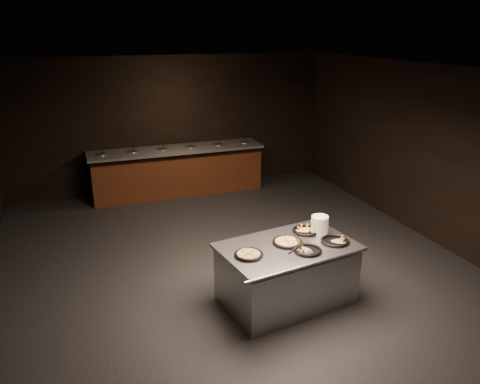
{
  "coord_description": "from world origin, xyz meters",
  "views": [
    {
      "loc": [
        -2.07,
        -6.0,
        3.44
      ],
      "look_at": [
        0.24,
        0.3,
        1.07
      ],
      "focal_mm": 35.0,
      "sensor_mm": 36.0,
      "label": 1
    }
  ],
  "objects": [
    {
      "name": "room",
      "position": [
        0.0,
        0.0,
        1.45
      ],
      "size": [
        7.02,
        8.02,
        2.92
      ],
      "color": "black",
      "rests_on": "ground"
    },
    {
      "name": "salad_bar",
      "position": [
        0.0,
        3.56,
        0.44
      ],
      "size": [
        3.7,
        0.83,
        1.18
      ],
      "color": "#532813",
      "rests_on": "ground"
    },
    {
      "name": "serving_counter",
      "position": [
        0.36,
        -1.15,
        0.39
      ],
      "size": [
        1.85,
        1.34,
        0.82
      ],
      "rotation": [
        0.0,
        0.0,
        0.15
      ],
      "color": "silver",
      "rests_on": "ground"
    },
    {
      "name": "plate_stack",
      "position": [
        0.94,
        -0.93,
        0.93
      ],
      "size": [
        0.23,
        0.23,
        0.23
      ],
      "primitive_type": "cylinder",
      "color": "white",
      "rests_on": "serving_counter"
    },
    {
      "name": "pan_veggie_whole",
      "position": [
        -0.21,
        -1.24,
        0.83
      ],
      "size": [
        0.35,
        0.35,
        0.04
      ],
      "rotation": [
        0.0,
        0.0,
        0.51
      ],
      "color": "black",
      "rests_on": "serving_counter"
    },
    {
      "name": "pan_cheese_whole",
      "position": [
        0.38,
        -1.09,
        0.83
      ],
      "size": [
        0.39,
        0.39,
        0.04
      ],
      "rotation": [
        0.0,
        0.0,
        -0.14
      ],
      "color": "black",
      "rests_on": "serving_counter"
    },
    {
      "name": "pan_cheese_slices_a",
      "position": [
        0.77,
        -0.85,
        0.83
      ],
      "size": [
        0.36,
        0.36,
        0.04
      ],
      "rotation": [
        0.0,
        0.0,
        0.88
      ],
      "color": "black",
      "rests_on": "serving_counter"
    },
    {
      "name": "pan_cheese_slices_b",
      "position": [
        0.52,
        -1.39,
        0.83
      ],
      "size": [
        0.35,
        0.35,
        0.04
      ],
      "rotation": [
        0.0,
        0.0,
        1.8
      ],
      "color": "black",
      "rests_on": "serving_counter"
    },
    {
      "name": "pan_veggie_slices",
      "position": [
        0.97,
        -1.27,
        0.83
      ],
      "size": [
        0.37,
        0.37,
        0.04
      ],
      "rotation": [
        0.0,
        0.0,
        -0.81
      ],
      "color": "black",
      "rests_on": "serving_counter"
    },
    {
      "name": "server_left",
      "position": [
        0.43,
        -1.24,
        0.89
      ],
      "size": [
        0.1,
        0.33,
        0.16
      ],
      "rotation": [
        0.0,
        0.0,
        1.51
      ],
      "color": "silver",
      "rests_on": "serving_counter"
    },
    {
      "name": "server_right",
      "position": [
        0.37,
        -1.45,
        0.89
      ],
      "size": [
        0.34,
        0.1,
        0.16
      ],
      "rotation": [
        0.0,
        0.0,
        0.06
      ],
      "color": "silver",
      "rests_on": "serving_counter"
    }
  ]
}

